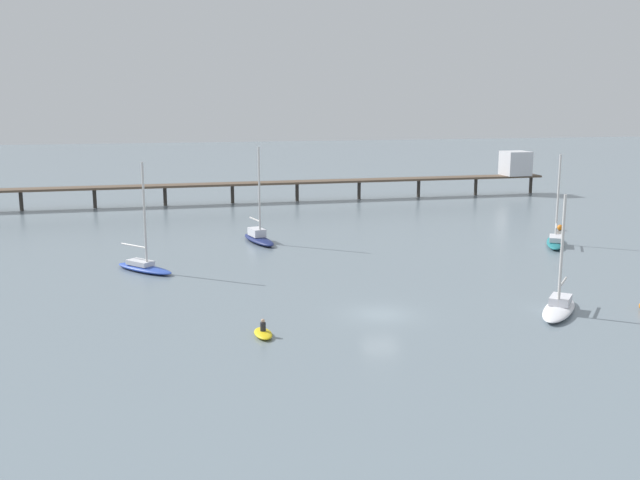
{
  "coord_description": "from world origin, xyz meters",
  "views": [
    {
      "loc": [
        -14.68,
        -46.72,
        14.95
      ],
      "look_at": [
        0.0,
        19.71,
        1.5
      ],
      "focal_mm": 40.82,
      "sensor_mm": 36.0,
      "label": 1
    }
  ],
  "objects_px": {
    "sailboat_navy": "(258,236)",
    "sailboat_white": "(559,305)",
    "dinghy_yellow": "(263,333)",
    "pier": "(369,175)",
    "mooring_buoy_outer": "(560,228)",
    "sailboat_teal": "(555,240)",
    "sailboat_blue": "(144,265)"
  },
  "relations": [
    {
      "from": "sailboat_teal",
      "to": "sailboat_white",
      "type": "bearing_deg",
      "value": -119.53
    },
    {
      "from": "sailboat_white",
      "to": "dinghy_yellow",
      "type": "bearing_deg",
      "value": -178.5
    },
    {
      "from": "dinghy_yellow",
      "to": "sailboat_white",
      "type": "bearing_deg",
      "value": 1.5
    },
    {
      "from": "sailboat_white",
      "to": "dinghy_yellow",
      "type": "xyz_separation_m",
      "value": [
        -21.05,
        -0.55,
        -0.31
      ]
    },
    {
      "from": "dinghy_yellow",
      "to": "sailboat_navy",
      "type": "bearing_deg",
      "value": 82.83
    },
    {
      "from": "dinghy_yellow",
      "to": "sailboat_blue",
      "type": "bearing_deg",
      "value": 111.39
    },
    {
      "from": "sailboat_blue",
      "to": "sailboat_teal",
      "type": "relative_size",
      "value": 1.03
    },
    {
      "from": "sailboat_blue",
      "to": "dinghy_yellow",
      "type": "distance_m",
      "value": 21.08
    },
    {
      "from": "sailboat_navy",
      "to": "sailboat_white",
      "type": "height_order",
      "value": "sailboat_navy"
    },
    {
      "from": "pier",
      "to": "sailboat_teal",
      "type": "bearing_deg",
      "value": -76.37
    },
    {
      "from": "pier",
      "to": "sailboat_white",
      "type": "distance_m",
      "value": 59.15
    },
    {
      "from": "sailboat_white",
      "to": "sailboat_teal",
      "type": "xyz_separation_m",
      "value": [
        12.25,
        21.63,
        0.05
      ]
    },
    {
      "from": "sailboat_navy",
      "to": "sailboat_white",
      "type": "xyz_separation_m",
      "value": [
        17.27,
        -29.53,
        -0.13
      ]
    },
    {
      "from": "pier",
      "to": "sailboat_white",
      "type": "height_order",
      "value": "sailboat_white"
    },
    {
      "from": "sailboat_white",
      "to": "dinghy_yellow",
      "type": "distance_m",
      "value": 21.06
    },
    {
      "from": "pier",
      "to": "sailboat_navy",
      "type": "relative_size",
      "value": 8.72
    },
    {
      "from": "dinghy_yellow",
      "to": "pier",
      "type": "bearing_deg",
      "value": 67.84
    },
    {
      "from": "sailboat_blue",
      "to": "sailboat_teal",
      "type": "distance_m",
      "value": 41.07
    },
    {
      "from": "sailboat_white",
      "to": "sailboat_blue",
      "type": "relative_size",
      "value": 0.89
    },
    {
      "from": "pier",
      "to": "mooring_buoy_outer",
      "type": "height_order",
      "value": "pier"
    },
    {
      "from": "sailboat_teal",
      "to": "dinghy_yellow",
      "type": "relative_size",
      "value": 3.74
    },
    {
      "from": "sailboat_blue",
      "to": "pier",
      "type": "bearing_deg",
      "value": 51.33
    },
    {
      "from": "pier",
      "to": "mooring_buoy_outer",
      "type": "distance_m",
      "value": 33.14
    },
    {
      "from": "dinghy_yellow",
      "to": "mooring_buoy_outer",
      "type": "bearing_deg",
      "value": 37.8
    },
    {
      "from": "sailboat_navy",
      "to": "sailboat_teal",
      "type": "relative_size",
      "value": 1.08
    },
    {
      "from": "sailboat_blue",
      "to": "mooring_buoy_outer",
      "type": "bearing_deg",
      "value": 12.33
    },
    {
      "from": "sailboat_white",
      "to": "sailboat_blue",
      "type": "xyz_separation_m",
      "value": [
        -28.74,
        19.08,
        0.04
      ]
    },
    {
      "from": "pier",
      "to": "mooring_buoy_outer",
      "type": "xyz_separation_m",
      "value": [
        13.99,
        -29.87,
        -3.15
      ]
    },
    {
      "from": "sailboat_blue",
      "to": "mooring_buoy_outer",
      "type": "relative_size",
      "value": 14.73
    },
    {
      "from": "sailboat_teal",
      "to": "dinghy_yellow",
      "type": "bearing_deg",
      "value": -146.34
    },
    {
      "from": "sailboat_navy",
      "to": "sailboat_blue",
      "type": "xyz_separation_m",
      "value": [
        -11.47,
        -10.45,
        -0.09
      ]
    },
    {
      "from": "mooring_buoy_outer",
      "to": "sailboat_navy",
      "type": "bearing_deg",
      "value": 179.31
    }
  ]
}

